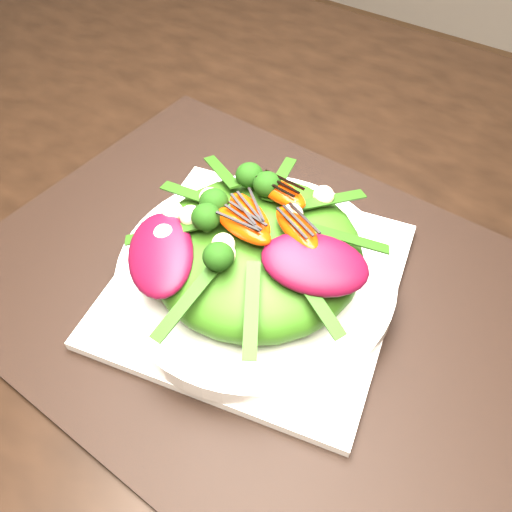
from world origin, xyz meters
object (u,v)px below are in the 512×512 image
Objects in this scene: salad_bowl at (256,273)px; lettuce_mound at (256,252)px; plate_base at (256,283)px; placemat at (256,287)px; orange_segment at (268,214)px; dining_table at (330,232)px.

lettuce_mound reaches higher than salad_bowl.
salad_bowl is 1.35× the size of lettuce_mound.
plate_base is 1.33× the size of lettuce_mound.
plate_base is 0.01m from salad_bowl.
placemat is 0.02m from salad_bowl.
plate_base is 0.04m from lettuce_mound.
orange_segment reaches higher than placemat.
orange_segment reaches higher than lettuce_mound.
placemat is 0.09m from orange_segment.
lettuce_mound is (-0.02, -0.12, 0.07)m from dining_table.
dining_table reaches higher than orange_segment.
dining_table is 0.13m from plate_base.
lettuce_mound is 0.04m from orange_segment.
plate_base reaches higher than placemat.
orange_segment reaches higher than plate_base.
orange_segment is (0.00, 0.01, 0.08)m from plate_base.
lettuce_mound reaches higher than plate_base.
plate_base is (-0.02, -0.12, 0.03)m from dining_table.
lettuce_mound is at bearing -110.39° from orange_segment.
salad_bowl is 4.47× the size of orange_segment.
orange_segment is at bearing 69.61° from salad_bowl.
placemat is (-0.02, -0.12, 0.02)m from dining_table.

